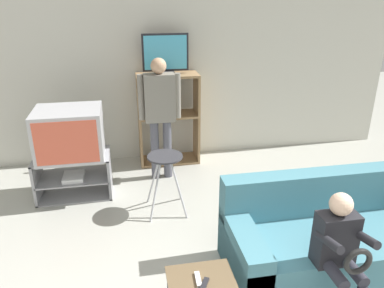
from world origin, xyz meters
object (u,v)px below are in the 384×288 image
object	(u,v)px
folding_stool	(165,165)
tv_stand	(74,175)
remote_control_black	(204,285)
television_flat	(165,55)
person_seated_child	(340,248)
remote_control_white	(198,279)
media_shelf	(168,119)
television_main	(70,133)
couch	(332,239)
person_standing_adult	(160,108)

from	to	relation	value
folding_stool	tv_stand	bearing A→B (deg)	151.88
folding_stool	remote_control_black	xyz separation A→B (m)	(0.07, -1.69, -0.13)
television_flat	person_seated_child	world-z (taller)	television_flat
remote_control_black	remote_control_white	distance (m)	0.07
media_shelf	remote_control_black	distance (m)	3.01
television_main	remote_control_black	bearing A→B (deg)	-63.73
person_seated_child	couch	bearing A→B (deg)	61.71
television_main	folding_stool	distance (m)	1.20
television_flat	folding_stool	xyz separation A→B (m)	(-0.19, -1.33, -0.97)
tv_stand	person_standing_adult	distance (m)	1.33
television_flat	remote_control_white	bearing A→B (deg)	-92.87
folding_stool	person_standing_adult	bearing A→B (deg)	87.08
television_main	remote_control_black	size ratio (longest dim) A/B	5.19
remote_control_white	person_standing_adult	bearing A→B (deg)	92.75
television_main	folding_stool	xyz separation A→B (m)	(1.04, -0.55, -0.24)
television_main	person_seated_child	bearing A→B (deg)	-46.30
television_main	remote_control_white	world-z (taller)	television_main
media_shelf	folding_stool	world-z (taller)	media_shelf
remote_control_white	person_seated_child	bearing A→B (deg)	0.20
television_main	couch	bearing A→B (deg)	-35.94
person_seated_child	television_flat	bearing A→B (deg)	106.69
television_flat	television_main	bearing A→B (deg)	-147.48
television_main	remote_control_white	size ratio (longest dim) A/B	5.19
tv_stand	person_seated_child	bearing A→B (deg)	-46.23
television_main	folding_stool	size ratio (longest dim) A/B	1.09
tv_stand	remote_control_white	bearing A→B (deg)	-63.49
media_shelf	couch	distance (m)	2.77
tv_stand	person_seated_child	world-z (taller)	person_seated_child
television_main	television_flat	xyz separation A→B (m)	(1.22, 0.78, 0.73)
tv_stand	television_main	distance (m)	0.55
television_flat	remote_control_black	distance (m)	3.22
tv_stand	couch	xyz separation A→B (m)	(2.40, -1.74, 0.02)
couch	person_standing_adult	xyz separation A→B (m)	(-1.31, 2.01, 0.68)
couch	person_standing_adult	bearing A→B (deg)	123.05
remote_control_black	person_standing_adult	size ratio (longest dim) A/B	0.09
remote_control_black	remote_control_white	size ratio (longest dim) A/B	1.00
folding_stool	remote_control_black	size ratio (longest dim) A/B	4.75
folding_stool	remote_control_white	world-z (taller)	folding_stool
remote_control_white	couch	size ratio (longest dim) A/B	0.08
remote_control_white	folding_stool	bearing A→B (deg)	94.21
tv_stand	remote_control_white	distance (m)	2.45
media_shelf	folding_stool	distance (m)	1.33
folding_stool	media_shelf	bearing A→B (deg)	81.18
tv_stand	media_shelf	bearing A→B (deg)	30.92
media_shelf	television_flat	bearing A→B (deg)	125.86
tv_stand	media_shelf	size ratio (longest dim) A/B	0.68
person_standing_adult	person_seated_child	distance (m)	2.74
person_standing_adult	media_shelf	bearing A→B (deg)	71.38
remote_control_white	person_standing_adult	distance (m)	2.51
television_flat	person_seated_child	size ratio (longest dim) A/B	0.62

